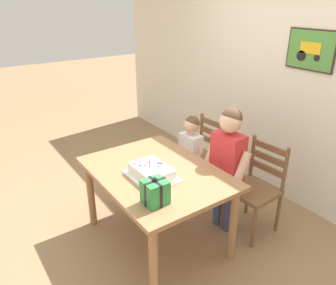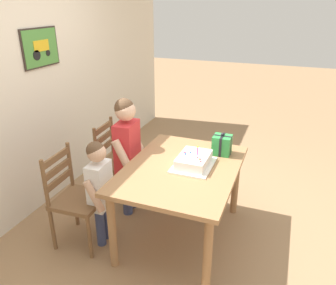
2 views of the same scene
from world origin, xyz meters
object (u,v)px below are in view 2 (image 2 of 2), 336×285
Objects in this scene: birthday_cake at (194,161)px; chair_left at (75,198)px; gift_box_red_large at (222,145)px; child_older at (127,146)px; child_younger at (100,184)px; chair_right at (117,161)px; dining_table at (182,177)px.

chair_left is (-0.47, 0.98, -0.34)m from birthday_cake.
gift_box_red_large is 0.95m from child_older.
child_older is at bearing -0.05° from child_younger.
child_younger is at bearing 179.95° from child_older.
gift_box_red_large reaches higher than chair_left.
chair_left is at bearing 158.97° from child_older.
birthday_cake is 0.48× the size of chair_right.
child_older is 0.57m from child_younger.
chair_left is (-0.80, 1.16, -0.38)m from gift_box_red_large.
chair_right is at bearing 90.43° from gift_box_red_large.
child_older reaches higher than chair_right.
birthday_cake is at bearing 151.77° from gift_box_red_large.
birthday_cake is 0.39m from gift_box_red_large.
child_younger is at bearing -162.15° from chair_right.
child_younger reaches higher than gift_box_red_large.
chair_left is 0.79m from chair_right.
dining_table is 1.44× the size of chair_right.
birthday_cake is at bearing -108.47° from chair_right.
gift_box_red_large is 0.17× the size of child_older.
gift_box_red_large is (0.40, -0.27, 0.19)m from dining_table.
gift_box_red_large is 1.23m from chair_right.
chair_right is 0.43m from child_older.
child_younger is at bearing 128.47° from gift_box_red_large.
child_younger reaches higher than chair_left.
gift_box_red_large is 1.46m from chair_left.
dining_table is 1.28× the size of child_younger.
birthday_cake is 1.09m from chair_right.
dining_table is 1.04× the size of child_older.
chair_right is at bearing 52.33° from child_older.
chair_right is (0.33, 0.98, -0.34)m from birthday_cake.
gift_box_red_large reaches higher than dining_table.
chair_right is (0.39, 0.89, -0.19)m from dining_table.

